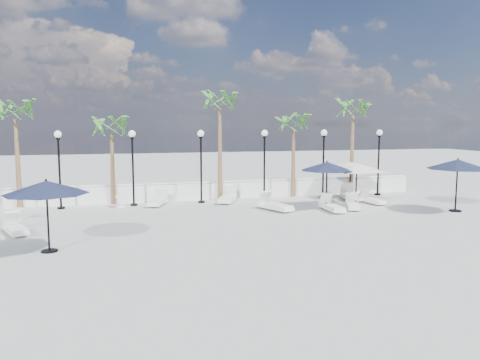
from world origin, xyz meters
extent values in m
plane|color=#A7A7A1|center=(0.00, 0.00, 0.00)|extent=(100.00, 100.00, 0.00)
cube|color=silver|center=(0.00, 7.50, 0.45)|extent=(26.00, 0.30, 0.90)
cube|color=silver|center=(0.00, 7.50, 0.97)|extent=(26.00, 0.12, 0.08)
cylinder|color=black|center=(-7.00, 6.50, 0.05)|extent=(0.36, 0.36, 0.10)
cylinder|color=black|center=(-7.00, 6.50, 1.75)|extent=(0.10, 0.10, 3.50)
cylinder|color=black|center=(-7.00, 6.50, 3.45)|extent=(0.18, 0.18, 0.10)
sphere|color=white|center=(-7.00, 6.50, 3.66)|extent=(0.36, 0.36, 0.36)
cylinder|color=black|center=(-3.50, 6.50, 0.05)|extent=(0.36, 0.36, 0.10)
cylinder|color=black|center=(-3.50, 6.50, 1.75)|extent=(0.10, 0.10, 3.50)
cylinder|color=black|center=(-3.50, 6.50, 3.45)|extent=(0.18, 0.18, 0.10)
sphere|color=white|center=(-3.50, 6.50, 3.66)|extent=(0.36, 0.36, 0.36)
cylinder|color=black|center=(0.00, 6.50, 0.05)|extent=(0.36, 0.36, 0.10)
cylinder|color=black|center=(0.00, 6.50, 1.75)|extent=(0.10, 0.10, 3.50)
cylinder|color=black|center=(0.00, 6.50, 3.45)|extent=(0.18, 0.18, 0.10)
sphere|color=white|center=(0.00, 6.50, 3.66)|extent=(0.36, 0.36, 0.36)
cylinder|color=black|center=(3.50, 6.50, 0.05)|extent=(0.36, 0.36, 0.10)
cylinder|color=black|center=(3.50, 6.50, 1.75)|extent=(0.10, 0.10, 3.50)
cylinder|color=black|center=(3.50, 6.50, 3.45)|extent=(0.18, 0.18, 0.10)
sphere|color=white|center=(3.50, 6.50, 3.66)|extent=(0.36, 0.36, 0.36)
cylinder|color=black|center=(7.00, 6.50, 0.05)|extent=(0.36, 0.36, 0.10)
cylinder|color=black|center=(7.00, 6.50, 1.75)|extent=(0.10, 0.10, 3.50)
cylinder|color=black|center=(7.00, 6.50, 3.45)|extent=(0.18, 0.18, 0.10)
sphere|color=white|center=(7.00, 6.50, 3.66)|extent=(0.36, 0.36, 0.36)
cylinder|color=black|center=(10.50, 6.50, 0.05)|extent=(0.36, 0.36, 0.10)
cylinder|color=black|center=(10.50, 6.50, 1.75)|extent=(0.10, 0.10, 3.50)
cylinder|color=black|center=(10.50, 6.50, 3.45)|extent=(0.18, 0.18, 0.10)
sphere|color=white|center=(10.50, 6.50, 3.66)|extent=(0.36, 0.36, 0.36)
cone|color=brown|center=(-9.00, 7.30, 2.20)|extent=(0.28, 0.28, 4.40)
cone|color=brown|center=(-4.50, 7.30, 1.80)|extent=(0.28, 0.28, 3.60)
cone|color=brown|center=(1.20, 7.30, 2.50)|extent=(0.28, 0.28, 5.00)
cone|color=brown|center=(5.50, 7.30, 1.90)|extent=(0.28, 0.28, 3.80)
cone|color=brown|center=(9.20, 7.30, 2.30)|extent=(0.28, 0.28, 4.60)
cube|color=white|center=(-8.07, 1.25, 0.15)|extent=(1.23, 1.91, 0.10)
cube|color=white|center=(-7.98, 1.03, 0.25)|extent=(0.98, 1.35, 0.10)
cube|color=white|center=(-8.34, 1.94, 0.51)|extent=(0.69, 0.61, 0.57)
cube|color=white|center=(-2.33, 6.20, 0.15)|extent=(1.24, 1.97, 0.10)
cube|color=white|center=(-2.42, 5.96, 0.26)|extent=(0.99, 1.39, 0.10)
cube|color=white|center=(-2.07, 6.91, 0.53)|extent=(0.70, 0.62, 0.58)
cube|color=white|center=(1.34, 6.20, 0.16)|extent=(1.43, 2.13, 0.11)
cube|color=white|center=(1.23, 5.95, 0.28)|extent=(1.13, 1.51, 0.11)
cube|color=white|center=(1.66, 6.95, 0.57)|extent=(0.77, 0.69, 0.63)
cube|color=white|center=(3.01, 3.31, 0.16)|extent=(1.42, 2.13, 0.11)
cube|color=white|center=(3.12, 3.05, 0.29)|extent=(1.12, 1.51, 0.11)
cube|color=white|center=(2.69, 4.06, 0.57)|extent=(0.77, 0.69, 0.63)
cube|color=white|center=(6.83, 2.68, 0.14)|extent=(1.21, 1.85, 0.09)
cube|color=white|center=(6.74, 2.47, 0.25)|extent=(0.96, 1.31, 0.09)
cube|color=white|center=(7.10, 3.34, 0.49)|extent=(0.67, 0.59, 0.55)
cube|color=white|center=(8.57, 3.85, 0.14)|extent=(0.76, 1.73, 0.09)
cube|color=white|center=(8.59, 3.63, 0.23)|extent=(0.66, 1.18, 0.09)
cube|color=white|center=(8.49, 4.53, 0.47)|extent=(0.57, 0.46, 0.52)
cube|color=white|center=(5.58, 2.40, 0.15)|extent=(0.67, 1.87, 0.10)
cube|color=white|center=(5.57, 2.15, 0.26)|extent=(0.61, 1.27, 0.10)
cube|color=white|center=(5.60, 3.15, 0.52)|extent=(0.59, 0.45, 0.58)
cube|color=white|center=(7.99, 5.16, 0.17)|extent=(1.23, 2.19, 0.11)
cube|color=white|center=(7.91, 4.89, 0.29)|extent=(1.00, 1.53, 0.11)
cube|color=white|center=(8.22, 5.97, 0.58)|extent=(0.76, 0.65, 0.65)
cylinder|color=white|center=(-8.52, 4.06, 0.02)|extent=(0.41, 0.41, 0.03)
cylinder|color=white|center=(-8.52, 4.06, 0.25)|extent=(0.06, 0.06, 0.49)
cylinder|color=white|center=(-8.52, 4.06, 0.50)|extent=(0.53, 0.53, 0.03)
cylinder|color=white|center=(-4.15, 6.20, 0.02)|extent=(0.44, 0.44, 0.03)
cylinder|color=white|center=(-4.15, 6.20, 0.26)|extent=(0.07, 0.07, 0.53)
cylinder|color=white|center=(-4.15, 6.20, 0.54)|extent=(0.57, 0.57, 0.03)
cylinder|color=white|center=(6.57, 5.03, 0.01)|extent=(0.40, 0.40, 0.03)
cylinder|color=white|center=(6.57, 5.03, 0.24)|extent=(0.06, 0.06, 0.48)
cylinder|color=white|center=(6.57, 5.03, 0.49)|extent=(0.52, 0.52, 0.03)
cylinder|color=black|center=(-6.53, -1.69, 0.03)|extent=(0.52, 0.52, 0.06)
cylinder|color=black|center=(-6.53, -1.69, 1.15)|extent=(0.07, 0.07, 2.29)
cone|color=black|center=(-6.53, -1.69, 2.13)|extent=(2.72, 2.72, 0.42)
sphere|color=black|center=(-6.53, -1.69, 2.36)|extent=(0.07, 0.07, 0.07)
cylinder|color=black|center=(5.68, 3.29, 0.03)|extent=(0.53, 0.53, 0.06)
cylinder|color=black|center=(5.68, 3.29, 1.13)|extent=(0.07, 0.07, 2.26)
cone|color=black|center=(5.68, 3.29, 2.09)|extent=(2.63, 2.63, 0.42)
sphere|color=black|center=(5.68, 3.29, 2.32)|extent=(0.08, 0.08, 0.08)
cylinder|color=black|center=(11.28, 0.90, 0.03)|extent=(0.57, 0.57, 0.06)
cylinder|color=black|center=(11.28, 0.90, 1.22)|extent=(0.07, 0.07, 2.45)
cone|color=black|center=(11.28, 0.90, 2.26)|extent=(2.85, 2.85, 0.46)
sphere|color=black|center=(11.28, 0.90, 2.52)|extent=(0.08, 0.08, 0.08)
cylinder|color=black|center=(8.55, 6.19, 0.03)|extent=(0.45, 0.45, 0.05)
cylinder|color=black|center=(8.55, 6.19, 0.99)|extent=(0.06, 0.06, 1.98)
pyramid|color=beige|center=(8.55, 6.19, 2.00)|extent=(4.39, 4.39, 0.30)
cylinder|color=black|center=(7.35, 3.35, 0.03)|extent=(0.49, 0.49, 0.06)
cylinder|color=black|center=(7.35, 3.35, 1.05)|extent=(0.07, 0.07, 2.10)
pyramid|color=beige|center=(7.35, 3.35, 2.13)|extent=(4.57, 4.57, 0.33)
camera|label=1|loc=(-4.36, -17.68, 4.15)|focal=35.00mm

